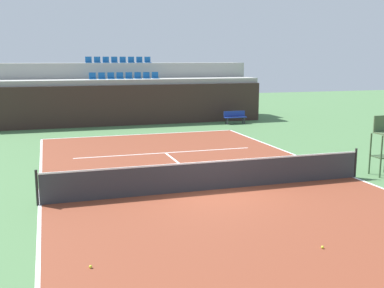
{
  "coord_description": "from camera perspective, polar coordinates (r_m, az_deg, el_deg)",
  "views": [
    {
      "loc": [
        -5.1,
        -13.91,
        4.26
      ],
      "look_at": [
        -0.1,
        2.0,
        1.2
      ],
      "focal_mm": 43.47,
      "sensor_mm": 36.0,
      "label": 1
    }
  ],
  "objects": [
    {
      "name": "tennis_ball_2",
      "position": [
        11.22,
        15.72,
        -12.09
      ],
      "size": [
        0.07,
        0.07,
        0.07
      ],
      "primitive_type": "sphere",
      "color": "#CCE033",
      "rests_on": "court_surface"
    },
    {
      "name": "court_surface",
      "position": [
        15.42,
        2.6,
        -5.64
      ],
      "size": [
        11.0,
        24.0,
        0.01
      ],
      "primitive_type": "cube",
      "color": "brown",
      "rests_on": "ground_plane"
    },
    {
      "name": "sideline_left",
      "position": [
        14.55,
        -18.18,
        -7.12
      ],
      "size": [
        0.1,
        24.0,
        0.0
      ],
      "primitive_type": "cube",
      "color": "white",
      "rests_on": "court_surface"
    },
    {
      "name": "service_line_far",
      "position": [
        21.37,
        -3.28,
        -1.09
      ],
      "size": [
        8.26,
        0.1,
        0.0
      ],
      "primitive_type": "cube",
      "color": "white",
      "rests_on": "court_surface"
    },
    {
      "name": "tennis_ball_1",
      "position": [
        10.12,
        -12.34,
        -14.49
      ],
      "size": [
        0.07,
        0.07,
        0.07
      ],
      "primitive_type": "sphere",
      "color": "#CCE033",
      "rests_on": "court_surface"
    },
    {
      "name": "seating_row_lower",
      "position": [
        31.73,
        -8.27,
        8.14
      ],
      "size": [
        4.66,
        0.44,
        0.44
      ],
      "color": "#145193",
      "rests_on": "stands_tier_lower"
    },
    {
      "name": "sideline_right",
      "position": [
        17.97,
        19.19,
        -3.87
      ],
      "size": [
        0.1,
        24.0,
        0.0
      ],
      "primitive_type": "cube",
      "color": "white",
      "rests_on": "court_surface"
    },
    {
      "name": "umpire_chair",
      "position": [
        18.54,
        22.41,
        0.06
      ],
      "size": [
        0.76,
        0.66,
        2.2
      ],
      "color": "#334C2D",
      "rests_on": "ground_plane"
    },
    {
      "name": "seating_row_upper",
      "position": [
        34.07,
        -8.98,
        10.01
      ],
      "size": [
        4.66,
        0.44,
        0.44
      ],
      "color": "#145193",
      "rests_on": "stands_tier_upper"
    },
    {
      "name": "back_wall",
      "position": [
        30.42,
        -7.74,
        4.72
      ],
      "size": [
        18.32,
        0.3,
        2.6
      ],
      "primitive_type": "cube",
      "color": "#33231E",
      "rests_on": "ground_plane"
    },
    {
      "name": "stands_tier_upper",
      "position": [
        34.06,
        -8.85,
        6.45
      ],
      "size": [
        18.32,
        2.4,
        3.98
      ],
      "primitive_type": "cube",
      "color": "#9E9E99",
      "rests_on": "ground_plane"
    },
    {
      "name": "tennis_net",
      "position": [
        15.28,
        2.61,
        -3.82
      ],
      "size": [
        11.08,
        0.08,
        1.07
      ],
      "color": "black",
      "rests_on": "court_surface"
    },
    {
      "name": "stands_tier_lower",
      "position": [
        31.73,
        -8.17,
        5.25
      ],
      "size": [
        18.32,
        2.4,
        2.94
      ],
      "primitive_type": "cube",
      "color": "#9E9E99",
      "rests_on": "ground_plane"
    },
    {
      "name": "player_bench",
      "position": [
        31.03,
        5.29,
        3.41
      ],
      "size": [
        1.5,
        0.4,
        0.85
      ],
      "color": "navy",
      "rests_on": "ground_plane"
    },
    {
      "name": "baseline_far",
      "position": [
        26.7,
        -6.21,
        1.18
      ],
      "size": [
        11.0,
        0.1,
        0.0
      ],
      "primitive_type": "cube",
      "color": "white",
      "rests_on": "court_surface"
    },
    {
      "name": "centre_service_line",
      "position": [
        18.35,
        -0.83,
        -2.99
      ],
      "size": [
        0.1,
        6.4,
        0.0
      ],
      "primitive_type": "cube",
      "color": "white",
      "rests_on": "court_surface"
    },
    {
      "name": "ground_plane",
      "position": [
        15.42,
        2.6,
        -5.66
      ],
      "size": [
        80.0,
        80.0,
        0.0
      ],
      "primitive_type": "plane",
      "color": "#477042"
    }
  ]
}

